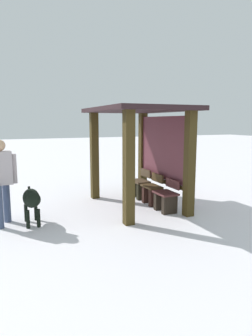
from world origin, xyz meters
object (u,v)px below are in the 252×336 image
Objects in this scene: bench_center_inside at (152,192)px; dog at (32,199)px; bus_shelter at (143,134)px; bench_left_inside at (140,187)px; person_walking at (1,176)px; bench_right_inside at (166,199)px.

dog is at bearing -81.35° from bench_center_inside.
bus_shelter is 3.63× the size of bench_left_inside.
person_walking is at bearing -86.86° from bench_center_inside.
bench_left_inside reaches higher than dog.
bench_left_inside is at bearing 159.14° from bus_shelter.
bench_right_inside is at bearing 85.53° from dog.
bench_right_inside is (0.66, 0.25, -1.44)m from bus_shelter.
dog is at bearing -69.07° from bench_left_inside.
bus_shelter is at bearing -20.86° from bench_left_inside.
person_walking is (0.85, -3.39, 0.67)m from bench_left_inside.
person_walking is 0.73m from dog.
bus_shelter is 1.61m from bench_right_inside.
bench_center_inside is at bearing 0.01° from bench_left_inside.
dog is at bearing 64.00° from person_walking.
bench_left_inside is at bearing -179.94° from bench_right_inside.
person_walking reaches higher than dog.
bench_right_inside is 0.71× the size of dog.
bench_right_inside is (1.32, 0.00, -0.02)m from bench_left_inside.
dog is (-0.22, -2.88, 0.23)m from bench_right_inside.
bus_shelter is at bearing 99.47° from dog.
bench_center_inside is 0.44× the size of person_walking.
bench_left_inside reaches higher than bench_right_inside.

